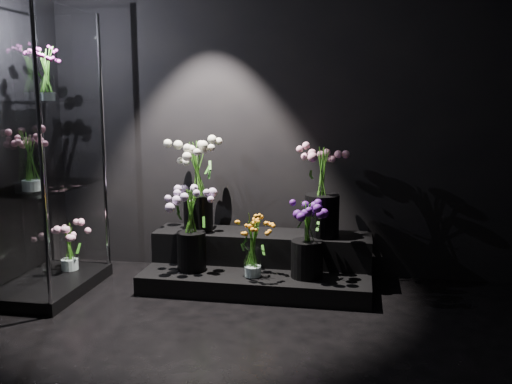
# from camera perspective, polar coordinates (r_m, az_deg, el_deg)

# --- Properties ---
(floor) EXTENTS (4.00, 4.00, 0.00)m
(floor) POSITION_cam_1_polar(r_m,az_deg,el_deg) (3.24, -2.96, -18.53)
(floor) COLOR black
(floor) RESTS_ON ground
(wall_back) EXTENTS (4.00, 0.00, 4.00)m
(wall_back) POSITION_cam_1_polar(r_m,az_deg,el_deg) (4.81, 2.45, 8.26)
(wall_back) COLOR black
(wall_back) RESTS_ON floor
(display_riser) EXTENTS (1.79, 0.79, 0.40)m
(display_riser) POSITION_cam_1_polar(r_m,az_deg,el_deg) (4.68, 0.39, -7.14)
(display_riser) COLOR black
(display_riser) RESTS_ON floor
(display_case) EXTENTS (0.59, 0.98, 2.16)m
(display_case) POSITION_cam_1_polar(r_m,az_deg,el_deg) (4.59, -20.59, 3.52)
(display_case) COLOR black
(display_case) RESTS_ON floor
(bouquet_orange_bells) EXTENTS (0.29, 0.29, 0.49)m
(bouquet_orange_bells) POSITION_cam_1_polar(r_m,az_deg,el_deg) (4.34, -0.33, -5.25)
(bouquet_orange_bells) COLOR white
(bouquet_orange_bells) RESTS_ON display_riser
(bouquet_lilac) EXTENTS (0.39, 0.39, 0.64)m
(bouquet_lilac) POSITION_cam_1_polar(r_m,az_deg,el_deg) (4.50, -6.52, -3.10)
(bouquet_lilac) COLOR black
(bouquet_lilac) RESTS_ON display_riser
(bouquet_purple) EXTENTS (0.39, 0.39, 0.60)m
(bouquet_purple) POSITION_cam_1_polar(r_m,az_deg,el_deg) (4.33, 5.15, -4.37)
(bouquet_purple) COLOR black
(bouquet_purple) RESTS_ON display_riser
(bouquet_cream_roses) EXTENTS (0.47, 0.47, 0.74)m
(bouquet_cream_roses) POSITION_cam_1_polar(r_m,az_deg,el_deg) (4.75, -5.85, 1.24)
(bouquet_cream_roses) COLOR black
(bouquet_cream_roses) RESTS_ON display_riser
(bouquet_pink_roses) EXTENTS (0.41, 0.41, 0.73)m
(bouquet_pink_roses) POSITION_cam_1_polar(r_m,az_deg,el_deg) (4.55, 6.66, 0.52)
(bouquet_pink_roses) COLOR black
(bouquet_pink_roses) RESTS_ON display_riser
(bouquet_case_pink) EXTENTS (0.34, 0.34, 0.44)m
(bouquet_case_pink) POSITION_cam_1_polar(r_m,az_deg,el_deg) (4.39, -21.68, 3.06)
(bouquet_case_pink) COLOR white
(bouquet_case_pink) RESTS_ON display_case
(bouquet_case_magenta) EXTENTS (0.27, 0.27, 0.41)m
(bouquet_case_magenta) POSITION_cam_1_polar(r_m,az_deg,el_deg) (4.67, -20.23, 11.09)
(bouquet_case_magenta) COLOR white
(bouquet_case_magenta) RESTS_ON display_case
(bouquet_case_base_pink) EXTENTS (0.42, 0.42, 0.42)m
(bouquet_case_base_pink) POSITION_cam_1_polar(r_m,az_deg,el_deg) (4.92, -18.25, -4.88)
(bouquet_case_base_pink) COLOR white
(bouquet_case_base_pink) RESTS_ON display_case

